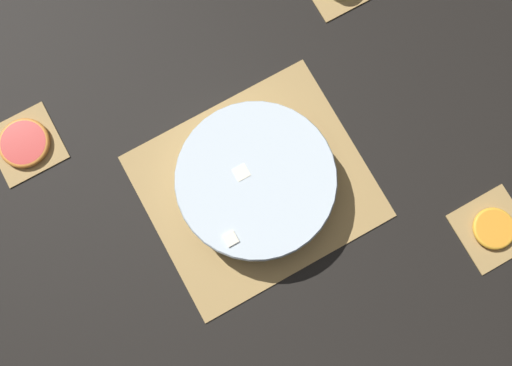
% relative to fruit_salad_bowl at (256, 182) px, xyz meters
% --- Properties ---
extents(ground_plane, '(6.00, 6.00, 0.00)m').
position_rel_fruit_salad_bowl_xyz_m(ground_plane, '(-0.00, 0.00, -0.05)').
color(ground_plane, black).
extents(bamboo_mat_center, '(0.41, 0.36, 0.01)m').
position_rel_fruit_salad_bowl_xyz_m(bamboo_mat_center, '(-0.00, 0.00, -0.04)').
color(bamboo_mat_center, '#A8844C').
rests_on(bamboo_mat_center, ground_plane).
extents(coaster_mat_near_right, '(0.13, 0.13, 0.01)m').
position_rel_fruit_salad_bowl_xyz_m(coaster_mat_near_right, '(0.35, -0.29, -0.04)').
color(coaster_mat_near_right, '#A8844C').
rests_on(coaster_mat_near_right, ground_plane).
extents(coaster_mat_far_left, '(0.13, 0.13, 0.01)m').
position_rel_fruit_salad_bowl_xyz_m(coaster_mat_far_left, '(-0.35, 0.29, -0.04)').
color(coaster_mat_far_left, '#A8844C').
rests_on(coaster_mat_far_left, ground_plane).
extents(fruit_salad_bowl, '(0.29, 0.29, 0.08)m').
position_rel_fruit_salad_bowl_xyz_m(fruit_salad_bowl, '(0.00, 0.00, 0.00)').
color(fruit_salad_bowl, silver).
rests_on(fruit_salad_bowl, bamboo_mat_center).
extents(orange_slice_whole, '(0.08, 0.08, 0.01)m').
position_rel_fruit_salad_bowl_xyz_m(orange_slice_whole, '(0.35, -0.29, -0.04)').
color(orange_slice_whole, orange).
rests_on(orange_slice_whole, coaster_mat_near_right).
extents(grapefruit_slice, '(0.10, 0.10, 0.01)m').
position_rel_fruit_salad_bowl_xyz_m(grapefruit_slice, '(-0.35, 0.29, -0.03)').
color(grapefruit_slice, '#B2231E').
rests_on(grapefruit_slice, coaster_mat_far_left).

